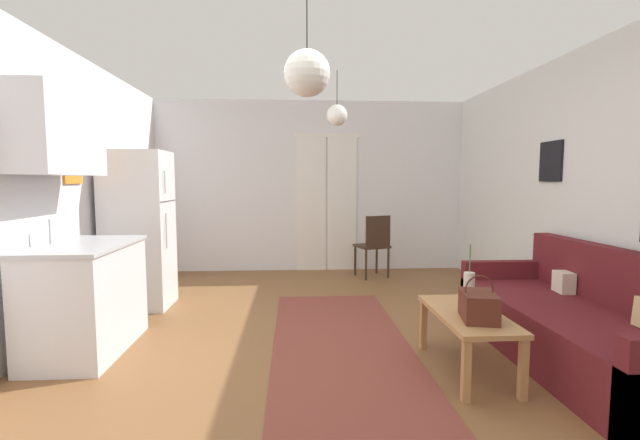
% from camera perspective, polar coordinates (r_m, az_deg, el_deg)
% --- Properties ---
extents(ground_plane, '(5.30, 7.62, 0.10)m').
position_cam_1_polar(ground_plane, '(3.50, 1.38, -19.17)').
color(ground_plane, brown).
extents(wall_back, '(4.90, 0.13, 2.61)m').
position_cam_1_polar(wall_back, '(6.74, -1.12, 4.38)').
color(wall_back, silver).
rests_on(wall_back, ground_plane).
extents(area_rug, '(1.14, 3.31, 0.01)m').
position_cam_1_polar(area_rug, '(3.71, 3.03, -16.77)').
color(area_rug, brown).
rests_on(area_rug, ground_plane).
extents(couch, '(0.89, 2.19, 0.87)m').
position_cam_1_polar(couch, '(3.96, 31.38, -12.02)').
color(couch, '#5B191E').
rests_on(couch, ground_plane).
extents(coffee_table, '(0.45, 0.97, 0.44)m').
position_cam_1_polar(coffee_table, '(3.41, 18.84, -12.44)').
color(coffee_table, '#B27F4C').
rests_on(coffee_table, ground_plane).
extents(bamboo_vase, '(0.08, 0.08, 0.47)m').
position_cam_1_polar(bamboo_vase, '(3.57, 19.04, -8.48)').
color(bamboo_vase, beige).
rests_on(bamboo_vase, coffee_table).
extents(handbag, '(0.28, 0.36, 0.31)m').
position_cam_1_polar(handbag, '(3.21, 20.18, -10.54)').
color(handbag, '#512319').
rests_on(handbag, coffee_table).
extents(refrigerator, '(0.68, 0.60, 1.72)m').
position_cam_1_polar(refrigerator, '(5.14, -22.77, -1.19)').
color(refrigerator, white).
rests_on(refrigerator, ground_plane).
extents(kitchen_counter, '(0.64, 1.08, 2.10)m').
position_cam_1_polar(kitchen_counter, '(4.00, -29.14, -4.16)').
color(kitchen_counter, silver).
rests_on(kitchen_counter, ground_plane).
extents(accent_chair, '(0.52, 0.51, 0.90)m').
position_cam_1_polar(accent_chair, '(6.24, 7.14, -2.99)').
color(accent_chair, '#382619').
rests_on(accent_chair, ground_plane).
extents(pendant_lamp_near, '(0.28, 0.28, 0.72)m').
position_cam_1_polar(pendant_lamp_near, '(2.73, -1.72, 18.78)').
color(pendant_lamp_near, black).
extents(pendant_lamp_far, '(0.23, 0.23, 0.61)m').
position_cam_1_polar(pendant_lamp_far, '(4.96, 2.25, 13.65)').
color(pendant_lamp_far, black).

